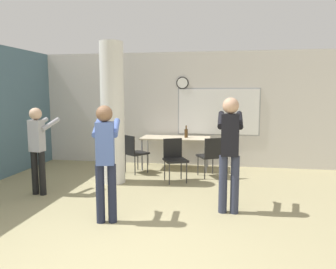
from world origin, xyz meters
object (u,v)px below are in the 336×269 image
chair_table_right (211,154)px  chair_table_left (134,151)px  person_watching_back (38,144)px  chair_table_front (174,157)px  person_playing_side (230,146)px  bottle_on_table (186,133)px  folding_table (176,140)px  person_playing_front (105,154)px

chair_table_right → chair_table_left: size_ratio=1.00×
chair_table_right → person_watching_back: person_watching_back is taller
chair_table_front → chair_table_left: size_ratio=1.00×
chair_table_right → person_playing_side: bearing=-80.1°
chair_table_right → chair_table_left: 1.73m
bottle_on_table → chair_table_right: bottle_on_table is taller
bottle_on_table → person_playing_side: size_ratio=0.16×
person_watching_back → person_playing_side: size_ratio=0.89×
folding_table → chair_table_left: bearing=-146.2°
person_watching_back → person_playing_side: person_playing_side is taller
person_playing_side → chair_table_front: bearing=123.6°
chair_table_right → person_watching_back: size_ratio=0.56×
chair_table_right → chair_table_left: bearing=177.0°
chair_table_left → person_playing_front: (0.38, -2.79, 0.46)m
person_playing_side → chair_table_left: bearing=134.4°
chair_table_right → person_playing_front: bearing=-116.5°
chair_table_left → person_playing_side: bearing=-45.6°
chair_table_right → bottle_on_table: bearing=132.0°
chair_table_right → person_watching_back: (-2.97, -1.69, 0.40)m
person_playing_front → chair_table_front: bearing=74.7°
chair_table_front → person_playing_front: 2.41m
bottle_on_table → person_playing_front: bearing=-102.4°
person_playing_front → person_playing_side: 1.83m
bottle_on_table → person_watching_back: person_watching_back is taller
bottle_on_table → person_playing_side: bearing=-70.5°
chair_table_left → person_watching_back: bearing=-125.1°
bottle_on_table → person_playing_front: person_playing_front is taller
chair_table_front → person_watching_back: 2.62m
person_watching_back → bottle_on_table: bearing=44.9°
chair_table_left → bottle_on_table: bearing=27.5°
folding_table → person_playing_front: 3.41m
folding_table → chair_table_left: chair_table_left is taller
folding_table → person_watching_back: 3.18m
chair_table_left → chair_table_front: bearing=-26.6°
bottle_on_table → chair_table_left: bottle_on_table is taller
person_watching_back → chair_table_right: bearing=29.6°
folding_table → bottle_on_table: bottle_on_table is taller
chair_table_front → person_playing_side: (1.08, -1.62, 0.52)m
bottle_on_table → person_playing_front: (-0.74, -3.37, 0.10)m
folding_table → person_playing_side: bearing=-65.9°
bottle_on_table → person_watching_back: bearing=-135.1°
chair_table_left → person_playing_front: bearing=-82.3°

